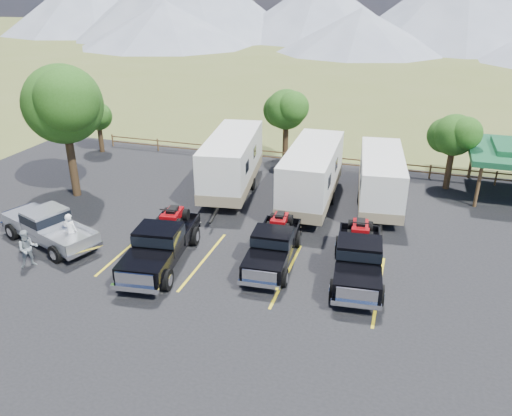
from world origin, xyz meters
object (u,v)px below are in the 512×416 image
(trailer_right, at_px, (381,180))
(person_a, at_px, (71,231))
(person_b, at_px, (28,249))
(pickup_silver, at_px, (49,227))
(rig_right, at_px, (359,256))
(trailer_left, at_px, (232,163))
(tree_big_nw, at_px, (63,104))
(rig_center, at_px, (273,244))
(trailer_center, at_px, (312,175))
(rig_left, at_px, (161,242))

(trailer_right, height_order, person_a, trailer_right)
(trailer_right, height_order, person_b, trailer_right)
(person_b, bearing_deg, person_a, 22.33)
(pickup_silver, xyz_separation_m, person_a, (1.34, -0.11, -0.00))
(rig_right, relative_size, trailer_left, 0.62)
(tree_big_nw, distance_m, trailer_right, 18.56)
(tree_big_nw, relative_size, person_a, 4.24)
(rig_center, bearing_deg, rig_right, -4.73)
(tree_big_nw, height_order, pickup_silver, tree_big_nw)
(rig_right, distance_m, trailer_center, 8.01)
(tree_big_nw, xyz_separation_m, rig_right, (17.52, -4.16, -4.58))
(rig_right, xyz_separation_m, pickup_silver, (-14.82, -1.60, -0.05))
(rig_center, bearing_deg, trailer_left, 117.98)
(trailer_center, bearing_deg, trailer_right, 12.03)
(rig_left, xyz_separation_m, rig_right, (8.71, 1.54, -0.04))
(rig_left, height_order, person_a, rig_left)
(person_b, bearing_deg, trailer_right, -7.26)
(person_b, bearing_deg, rig_left, -24.99)
(trailer_left, xyz_separation_m, person_b, (-5.57, -11.46, -0.92))
(rig_center, bearing_deg, tree_big_nw, 159.15)
(rig_center, relative_size, trailer_left, 0.57)
(rig_left, relative_size, trailer_left, 0.65)
(tree_big_nw, distance_m, trailer_left, 10.24)
(trailer_right, bearing_deg, tree_big_nw, -174.23)
(rig_right, height_order, trailer_left, trailer_left)
(trailer_right, distance_m, person_a, 16.80)
(rig_center, relative_size, person_a, 3.10)
(trailer_left, xyz_separation_m, trailer_center, (5.09, -0.63, -0.03))
(rig_left, bearing_deg, tree_big_nw, 139.53)
(rig_left, bearing_deg, person_a, 174.45)
(rig_right, relative_size, trailer_center, 0.63)
(person_b, bearing_deg, trailer_center, -0.94)
(rig_center, distance_m, person_a, 9.77)
(tree_big_nw, height_order, rig_left, tree_big_nw)
(person_a, xyz_separation_m, person_b, (-0.78, -2.01, -0.02))
(rig_left, height_order, rig_center, rig_left)
(rig_left, relative_size, person_a, 3.53)
(tree_big_nw, relative_size, trailer_right, 0.88)
(trailer_right, height_order, pickup_silver, trailer_right)
(tree_big_nw, relative_size, rig_right, 1.26)
(tree_big_nw, bearing_deg, trailer_right, 12.37)
(rig_left, distance_m, rig_center, 5.10)
(rig_center, height_order, person_b, rig_center)
(rig_left, relative_size, person_b, 3.62)
(rig_right, bearing_deg, trailer_left, 132.46)
(rig_center, height_order, trailer_center, trailer_center)
(rig_left, xyz_separation_m, rig_center, (4.85, 1.59, -0.11))
(tree_big_nw, relative_size, pickup_silver, 1.26)
(rig_left, distance_m, person_a, 4.77)
(rig_right, bearing_deg, trailer_right, 82.78)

